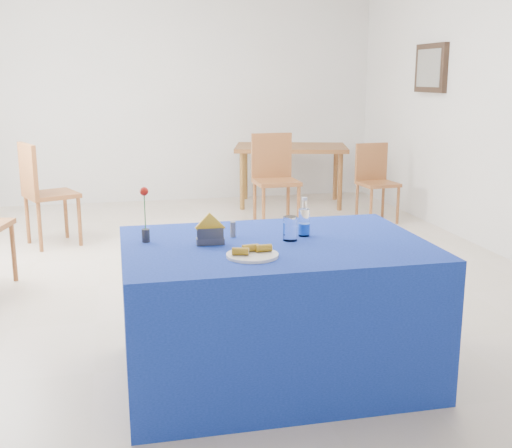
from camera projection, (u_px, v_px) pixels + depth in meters
The scene contains 17 objects.
floor at pixel (237, 277), 5.30m from camera, with size 7.00×7.00×0.00m, color beige.
room_shell at pixel (235, 58), 4.90m from camera, with size 7.00×7.00×7.00m.
picture_frame at pixel (431, 68), 6.96m from camera, with size 0.06×0.64×0.52m, color black.
picture_art at pixel (429, 68), 6.95m from camera, with size 0.02×0.52×0.40m, color #998C66.
plate at pixel (252, 255), 3.12m from camera, with size 0.26×0.26×0.01m, color silver.
drinking_glass at pixel (290, 229), 3.41m from camera, with size 0.08×0.08×0.13m, color white.
salt_shaker at pixel (233, 229), 3.49m from camera, with size 0.03×0.03×0.09m, color slate.
pepper_shaker at pixel (220, 236), 3.35m from camera, with size 0.03×0.03×0.09m, color slate.
blue_table at pixel (275, 310), 3.48m from camera, with size 1.60×1.10×0.76m.
water_bottle at pixel (304, 223), 3.51m from camera, with size 0.06×0.06×0.21m.
napkin_holder at pixel (210, 235), 3.34m from camera, with size 0.16×0.06×0.17m.
rose_vase at pixel (145, 216), 3.36m from camera, with size 0.05×0.05×0.29m.
oak_table at pixel (291, 152), 8.12m from camera, with size 1.57×1.22×0.76m.
chair_bg_left at pixel (274, 173), 6.98m from camera, with size 0.46×0.46×1.01m.
chair_bg_right at pixel (375, 176), 7.26m from camera, with size 0.43×0.43×0.88m.
chair_win_b at pixel (41, 187), 6.12m from camera, with size 0.59×0.59×1.00m.
banana_pieces at pixel (252, 249), 3.13m from camera, with size 0.21×0.10×0.04m.
Camera 1 is at (-0.94, -4.97, 1.62)m, focal length 45.00 mm.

